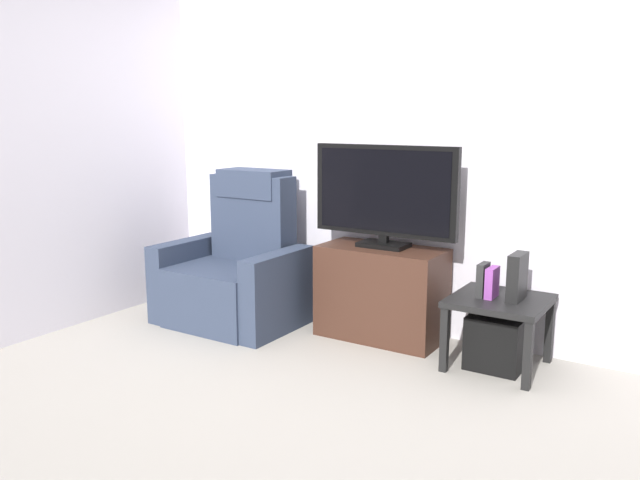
# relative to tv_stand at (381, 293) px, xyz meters

# --- Properties ---
(ground_plane) EXTENTS (6.40, 6.40, 0.00)m
(ground_plane) POSITION_rel_tv_stand_xyz_m (-0.10, -0.86, -0.31)
(ground_plane) COLOR #9E998E
(wall_back) EXTENTS (6.40, 0.06, 2.60)m
(wall_back) POSITION_rel_tv_stand_xyz_m (-0.10, 0.27, 0.99)
(wall_back) COLOR silver
(wall_back) RESTS_ON ground
(wall_side) EXTENTS (0.06, 4.48, 2.60)m
(wall_side) POSITION_rel_tv_stand_xyz_m (-1.98, -0.86, 0.99)
(wall_side) COLOR silver
(wall_side) RESTS_ON ground
(tv_stand) EXTENTS (0.82, 0.41, 0.62)m
(tv_stand) POSITION_rel_tv_stand_xyz_m (0.00, 0.00, 0.00)
(tv_stand) COLOR #3D2319
(tv_stand) RESTS_ON ground
(television) EXTENTS (1.00, 0.20, 0.67)m
(television) POSITION_rel_tv_stand_xyz_m (0.00, 0.02, 0.66)
(television) COLOR black
(television) RESTS_ON tv_stand
(recliner_armchair) EXTENTS (0.98, 0.78, 1.08)m
(recliner_armchair) POSITION_rel_tv_stand_xyz_m (-1.05, -0.23, 0.06)
(recliner_armchair) COLOR #2D384C
(recliner_armchair) RESTS_ON ground
(side_table) EXTENTS (0.54, 0.54, 0.42)m
(side_table) POSITION_rel_tv_stand_xyz_m (0.82, -0.09, 0.05)
(side_table) COLOR black
(side_table) RESTS_ON ground
(subwoofer_box) EXTENTS (0.32, 0.32, 0.32)m
(subwoofer_box) POSITION_rel_tv_stand_xyz_m (0.82, -0.09, -0.15)
(subwoofer_box) COLOR black
(subwoofer_box) RESTS_ON ground
(book_leftmost) EXTENTS (0.04, 0.13, 0.20)m
(book_leftmost) POSITION_rel_tv_stand_xyz_m (0.72, -0.11, 0.21)
(book_leftmost) COLOR #262626
(book_leftmost) RESTS_ON side_table
(book_middle) EXTENTS (0.05, 0.14, 0.18)m
(book_middle) POSITION_rel_tv_stand_xyz_m (0.77, -0.11, 0.20)
(book_middle) COLOR purple
(book_middle) RESTS_ON side_table
(game_console) EXTENTS (0.07, 0.20, 0.27)m
(game_console) POSITION_rel_tv_stand_xyz_m (0.91, -0.08, 0.25)
(game_console) COLOR black
(game_console) RESTS_ON side_table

